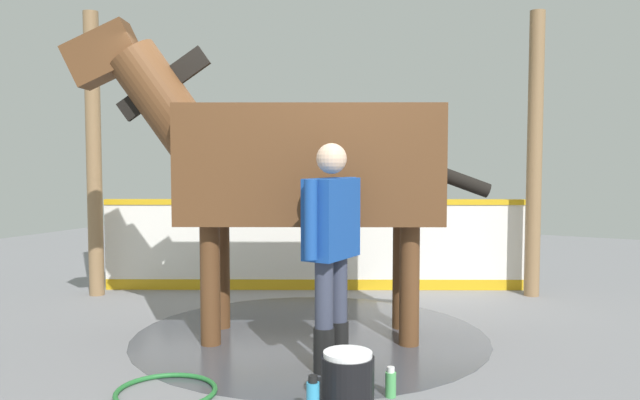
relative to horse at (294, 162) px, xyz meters
name	(u,v)px	position (x,y,z in m)	size (l,w,h in m)	color
ground_plane	(319,332)	(0.11, 0.24, -1.47)	(16.00, 16.00, 0.02)	gray
wet_patch	(310,336)	(0.12, 0.06, -1.46)	(2.97, 2.97, 0.00)	#42444C
barrier_wall	(314,248)	(-0.72, 1.76, -0.99)	(4.27, 2.16, 1.03)	white
roof_post_near	(94,155)	(-2.70, 0.45, 0.06)	(0.16, 0.16, 3.04)	olive
roof_post_far	(535,155)	(1.54, 2.53, 0.06)	(0.16, 0.16, 3.04)	olive
horse	(294,162)	(0.00, 0.00, 0.00)	(3.24, 1.90, 2.62)	brown
handler	(331,241)	(0.64, -0.62, -0.55)	(0.25, 0.65, 1.60)	black
wash_bucket	(348,378)	(1.02, -1.17, -1.30)	(0.33, 0.33, 0.33)	black
bottle_shampoo	(313,397)	(0.91, -1.42, -1.35)	(0.08, 0.08, 0.24)	#3399CC
bottle_spray	(391,383)	(1.21, -0.95, -1.37)	(0.07, 0.07, 0.19)	#4CA559
hose_coil	(166,391)	(-0.09, -1.54, -1.45)	(0.65, 0.65, 0.03)	#267233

